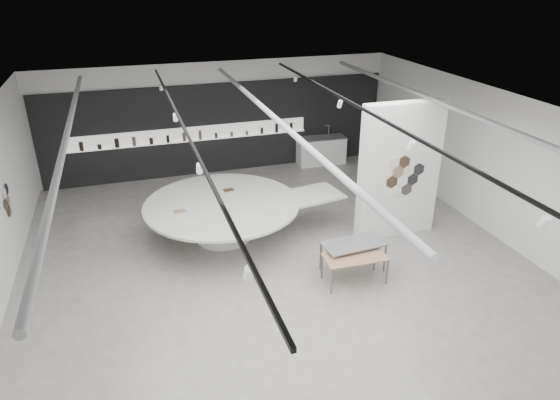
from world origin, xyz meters
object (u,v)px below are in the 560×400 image
object	(u,v)px
display_island	(226,215)
sample_table_wood	(355,258)
partition_column	(399,171)
kitchen_counter	(321,151)
sample_table_stone	(354,245)

from	to	relation	value
display_island	sample_table_wood	xyz separation A→B (m)	(2.34, -2.92, -0.06)
partition_column	kitchen_counter	xyz separation A→B (m)	(0.10, 5.53, -1.29)
display_island	sample_table_wood	distance (m)	3.75
partition_column	display_island	distance (m)	4.66
sample_table_stone	partition_column	bearing A→B (deg)	36.58
sample_table_wood	kitchen_counter	size ratio (longest dim) A/B	0.79
partition_column	sample_table_stone	xyz separation A→B (m)	(-1.87, -1.39, -1.12)
partition_column	sample_table_stone	world-z (taller)	partition_column
display_island	sample_table_stone	world-z (taller)	display_island
display_island	sample_table_wood	bearing A→B (deg)	-60.25
display_island	kitchen_counter	world-z (taller)	kitchen_counter
kitchen_counter	display_island	bearing A→B (deg)	-133.19
display_island	sample_table_stone	distance (m)	3.54
sample_table_wood	kitchen_counter	distance (m)	7.65
display_island	kitchen_counter	xyz separation A→B (m)	(4.48, 4.42, -0.17)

